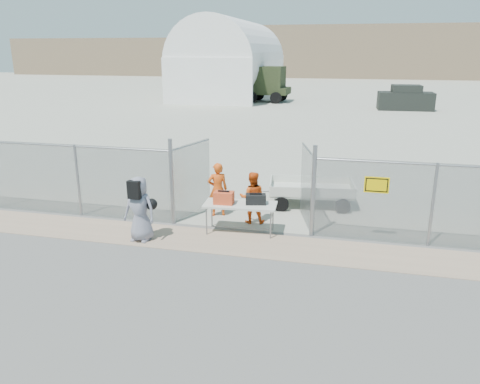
% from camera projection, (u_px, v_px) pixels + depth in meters
% --- Properties ---
extents(ground, '(160.00, 160.00, 0.00)m').
position_uv_depth(ground, '(221.00, 259.00, 11.36)').
color(ground, '#5B5B5B').
extents(tarmac_inside, '(160.00, 80.00, 0.01)m').
position_uv_depth(tarmac_inside, '(326.00, 97.00, 50.42)').
color(tarmac_inside, '#9FA18F').
rests_on(tarmac_inside, ground).
extents(dirt_strip, '(44.00, 1.60, 0.01)m').
position_uv_depth(dirt_strip, '(231.00, 242.00, 12.28)').
color(dirt_strip, '#A0866C').
rests_on(dirt_strip, ground).
extents(distant_hills, '(140.00, 6.00, 9.00)m').
position_uv_depth(distant_hills, '(369.00, 52.00, 81.49)').
color(distant_hills, '#7F684F').
rests_on(distant_hills, ground).
extents(chain_link_fence, '(40.00, 0.20, 2.20)m').
position_uv_depth(chain_link_fence, '(240.00, 192.00, 12.90)').
color(chain_link_fence, gray).
rests_on(chain_link_fence, ground).
extents(quonset_hangar, '(9.00, 18.00, 8.00)m').
position_uv_depth(quonset_hangar, '(232.00, 58.00, 49.62)').
color(quonset_hangar, white).
rests_on(quonset_hangar, ground).
extents(folding_table, '(2.02, 0.96, 0.84)m').
position_uv_depth(folding_table, '(240.00, 218.00, 12.87)').
color(folding_table, beige).
rests_on(folding_table, ground).
extents(orange_bag, '(0.54, 0.37, 0.33)m').
position_uv_depth(orange_bag, '(224.00, 198.00, 12.72)').
color(orange_bag, '#DF4A23').
rests_on(orange_bag, folding_table).
extents(black_duffel, '(0.60, 0.43, 0.26)m').
position_uv_depth(black_duffel, '(256.00, 199.00, 12.71)').
color(black_duffel, black).
rests_on(black_duffel, folding_table).
extents(security_worker_left, '(0.71, 0.60, 1.65)m').
position_uv_depth(security_worker_left, '(218.00, 190.00, 14.07)').
color(security_worker_left, '#E04E11').
rests_on(security_worker_left, ground).
extents(security_worker_right, '(0.84, 0.71, 1.53)m').
position_uv_depth(security_worker_right, '(252.00, 198.00, 13.52)').
color(security_worker_right, '#E04E11').
rests_on(security_worker_right, ground).
extents(visitor, '(0.89, 0.62, 1.75)m').
position_uv_depth(visitor, '(140.00, 209.00, 12.21)').
color(visitor, slate).
rests_on(visitor, ground).
extents(utility_trailer, '(3.68, 2.23, 0.84)m').
position_uv_depth(utility_trailer, '(311.00, 192.00, 15.18)').
color(utility_trailer, beige).
rests_on(utility_trailer, ground).
extents(military_truck, '(7.15, 3.01, 3.34)m').
position_uv_depth(military_truck, '(253.00, 84.00, 45.32)').
color(military_truck, '#273018').
rests_on(military_truck, ground).
extents(parked_vehicle_near, '(4.53, 2.23, 2.01)m').
position_uv_depth(parked_vehicle_near, '(406.00, 98.00, 38.99)').
color(parked_vehicle_near, black).
rests_on(parked_vehicle_near, ground).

